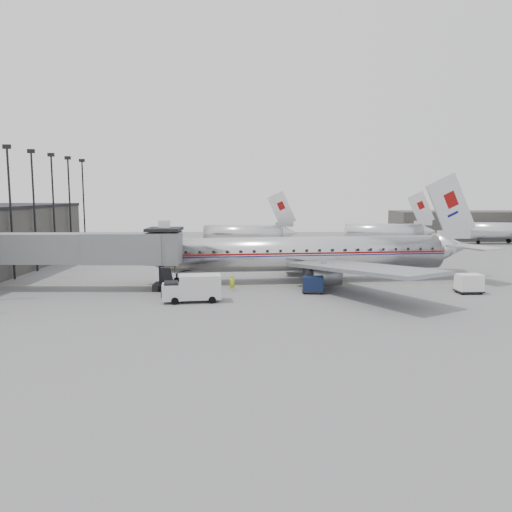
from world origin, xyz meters
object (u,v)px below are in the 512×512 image
at_px(service_van, 192,288).
at_px(baggage_cart_navy, 313,284).
at_px(airliner, 313,254).
at_px(baggage_cart_white, 469,283).
at_px(ramp_worker, 232,283).

distance_m(service_van, baggage_cart_navy, 12.12).
bearing_deg(airliner, baggage_cart_white, -33.60).
bearing_deg(ramp_worker, baggage_cart_navy, -23.77).
height_order(service_van, ramp_worker, service_van).
bearing_deg(ramp_worker, baggage_cart_white, -19.13).
distance_m(baggage_cart_white, ramp_worker, 23.51).
bearing_deg(baggage_cart_navy, ramp_worker, 177.26).
bearing_deg(ramp_worker, service_van, -140.72).
bearing_deg(airliner, service_van, -145.43).
height_order(service_van, baggage_cart_navy, service_van).
bearing_deg(baggage_cart_navy, baggage_cart_white, 4.34).
xyz_separation_m(airliner, ramp_worker, (-8.81, -6.10, -2.27)).
bearing_deg(baggage_cart_white, baggage_cart_navy, 176.15).
bearing_deg(baggage_cart_navy, service_van, -156.33).
height_order(service_van, baggage_cart_white, service_van).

